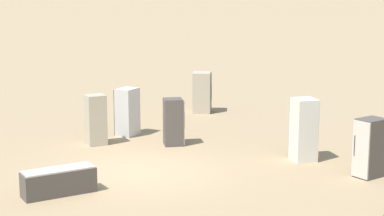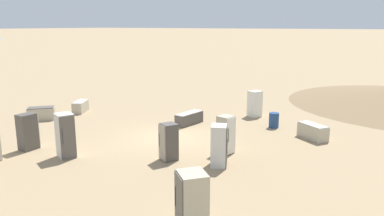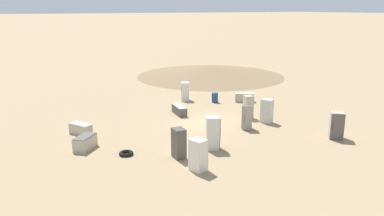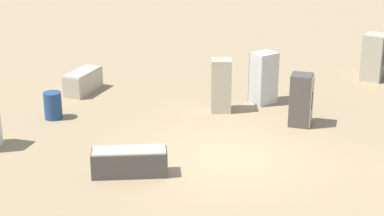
{
  "view_description": "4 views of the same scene",
  "coord_description": "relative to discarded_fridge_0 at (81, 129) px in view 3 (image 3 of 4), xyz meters",
  "views": [
    {
      "loc": [
        -14.68,
        9.4,
        5.23
      ],
      "look_at": [
        -1.38,
        -0.91,
        1.92
      ],
      "focal_mm": 60.0,
      "sensor_mm": 36.0,
      "label": 1
    },
    {
      "loc": [
        10.21,
        -14.52,
        5.44
      ],
      "look_at": [
        1.28,
        0.03,
        1.63
      ],
      "focal_mm": 35.0,
      "sensor_mm": 36.0,
      "label": 2
    },
    {
      "loc": [
        -12.64,
        -21.26,
        7.7
      ],
      "look_at": [
        -1.08,
        -0.38,
        1.27
      ],
      "focal_mm": 35.0,
      "sensor_mm": 36.0,
      "label": 3
    },
    {
      "loc": [
        -14.61,
        3.99,
        6.91
      ],
      "look_at": [
        1.01,
        0.76,
        1.05
      ],
      "focal_mm": 60.0,
      "sensor_mm": 36.0,
      "label": 4
    }
  ],
  "objects": [
    {
      "name": "dirt_mound",
      "position": [
        18.02,
        13.79,
        0.25
      ],
      "size": [
        16.96,
        16.96,
        1.2
      ],
      "color": "#7F6647",
      "rests_on": "ground_plane"
    },
    {
      "name": "discarded_fridge_8",
      "position": [
        -0.36,
        -2.62,
        0.03
      ],
      "size": [
        1.55,
        1.58,
        0.77
      ],
      "rotation": [
        0.0,
        0.0,
        2.38
      ],
      "color": "#B2A88E",
      "rests_on": "ground_plane"
    },
    {
      "name": "discarded_fridge_11",
      "position": [
        3.66,
        -6.3,
        0.46
      ],
      "size": [
        0.6,
        0.8,
        1.62
      ],
      "rotation": [
        0.0,
        0.0,
        6.25
      ],
      "color": "#4C4742",
      "rests_on": "ground_plane"
    },
    {
      "name": "discarded_fridge_6",
      "position": [
        9.75,
        -4.14,
        0.41
      ],
      "size": [
        0.81,
        0.83,
        1.53
      ],
      "rotation": [
        0.0,
        0.0,
        2.65
      ],
      "color": "#4C4742",
      "rests_on": "ground_plane"
    },
    {
      "name": "scrap_tire",
      "position": [
        1.34,
        -4.61,
        -0.26
      ],
      "size": [
        0.78,
        0.78,
        0.19
      ],
      "color": "black",
      "rests_on": "ground_plane"
    },
    {
      "name": "discarded_fridge_4",
      "position": [
        13.37,
        -8.23,
        0.47
      ],
      "size": [
        1.07,
        1.07,
        1.65
      ],
      "rotation": [
        0.0,
        0.0,
        2.42
      ],
      "color": "#B2A88E",
      "rests_on": "ground_plane"
    },
    {
      "name": "discarded_fridge_2",
      "position": [
        11.82,
        -3.66,
        0.47
      ],
      "size": [
        0.85,
        0.9,
        1.65
      ],
      "rotation": [
        0.0,
        0.0,
        5.13
      ],
      "color": "silver",
      "rests_on": "ground_plane"
    },
    {
      "name": "discarded_fridge_3",
      "position": [
        7.48,
        1.09,
        -0.02
      ],
      "size": [
        0.81,
        1.89,
        0.67
      ],
      "rotation": [
        0.0,
        0.0,
        6.15
      ],
      "color": "#4C4742",
      "rests_on": "ground_plane"
    },
    {
      "name": "rusty_barrel",
      "position": [
        11.74,
        2.89,
        0.05
      ],
      "size": [
        0.53,
        0.53,
        0.81
      ],
      "color": "navy",
      "rests_on": "ground_plane"
    },
    {
      "name": "discarded_fridge_9",
      "position": [
        9.89,
        4.68,
        0.43
      ],
      "size": [
        0.89,
        0.89,
        1.57
      ],
      "rotation": [
        0.0,
        0.0,
        1.08
      ],
      "color": "silver",
      "rests_on": "ground_plane"
    },
    {
      "name": "discarded_fridge_0",
      "position": [
        0.0,
        0.0,
        0.0
      ],
      "size": [
        1.26,
        1.61,
        0.71
      ],
      "rotation": [
        0.0,
        0.0,
        3.65
      ],
      "color": "#B2A88E",
      "rests_on": "ground_plane"
    },
    {
      "name": "discarded_fridge_5",
      "position": [
        3.77,
        -8.19,
        0.45
      ],
      "size": [
        0.83,
        0.89,
        1.6
      ],
      "rotation": [
        0.0,
        0.0,
        5.01
      ],
      "color": "silver",
      "rests_on": "ground_plane"
    },
    {
      "name": "ground_plane",
      "position": [
        7.97,
        -1.53,
        -0.35
      ],
      "size": [
        1000.0,
        1000.0,
        0.0
      ],
      "primitive_type": "plane",
      "color": "#9E8460"
    },
    {
      "name": "discarded_fridge_7",
      "position": [
        11.36,
        -2.16,
        0.47
      ],
      "size": [
        0.72,
        0.71,
        1.65
      ],
      "rotation": [
        0.0,
        0.0,
        4.5
      ],
      "color": "#B2A88E",
      "rests_on": "ground_plane"
    },
    {
      "name": "discarded_fridge_1",
      "position": [
        14.05,
        1.9,
        0.01
      ],
      "size": [
        1.64,
        1.38,
        0.73
      ],
      "rotation": [
        0.0,
        0.0,
        0.99
      ],
      "color": "#B2A88E",
      "rests_on": "ground_plane"
    },
    {
      "name": "discarded_fridge_10",
      "position": [
        5.9,
        -6.1,
        0.58
      ],
      "size": [
        0.94,
        0.88,
        1.87
      ],
      "rotation": [
        0.0,
        0.0,
        4.3
      ],
      "color": "silver",
      "rests_on": "ground_plane"
    }
  ]
}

